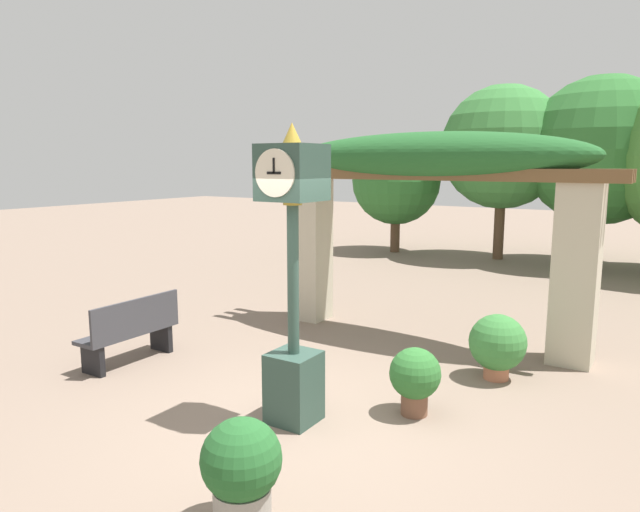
% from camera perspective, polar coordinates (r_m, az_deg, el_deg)
% --- Properties ---
extents(ground_plane, '(60.00, 60.00, 0.00)m').
position_cam_1_polar(ground_plane, '(6.12, -2.46, -16.31)').
color(ground_plane, '#7F6B5B').
extents(pedestal_clock, '(0.55, 0.59, 3.03)m').
position_cam_1_polar(pedestal_clock, '(5.68, -2.71, -2.06)').
color(pedestal_clock, '#2D473D').
rests_on(pedestal_clock, ground).
extents(pergola, '(5.30, 1.15, 3.10)m').
position_cam_1_polar(pergola, '(8.59, 10.82, 6.98)').
color(pergola, '#BCB299').
rests_on(pergola, ground).
extents(potted_plant_near_left, '(0.60, 0.60, 0.83)m').
position_cam_1_polar(potted_plant_near_left, '(4.44, -7.86, -20.35)').
color(potted_plant_near_left, gray).
rests_on(potted_plant_near_left, ground).
extents(potted_plant_near_right, '(0.70, 0.70, 0.81)m').
position_cam_1_polar(potted_plant_near_right, '(7.41, 17.33, -8.39)').
color(potted_plant_near_right, '#B26B4C').
rests_on(potted_plant_near_right, ground).
extents(potted_plant_far_left, '(0.55, 0.55, 0.73)m').
position_cam_1_polar(potted_plant_far_left, '(6.22, 9.48, -11.81)').
color(potted_plant_far_left, brown).
rests_on(potted_plant_far_left, ground).
extents(park_bench, '(0.42, 1.40, 0.89)m').
position_cam_1_polar(park_bench, '(8.04, -18.35, -7.20)').
color(park_bench, '#38383D').
rests_on(park_bench, ground).
extents(tree_line, '(11.15, 4.41, 4.91)m').
position_cam_1_polar(tree_line, '(16.02, 26.01, 9.02)').
color(tree_line, brown).
rests_on(tree_line, ground).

